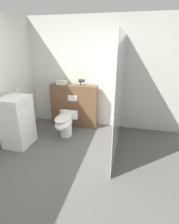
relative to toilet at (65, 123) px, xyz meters
The scene contains 8 objects.
ground_plane 1.46m from the toilet, 75.23° to the right, with size 12.00×12.00×0.00m, color #565451.
wall_back 1.29m from the toilet, 65.72° to the left, with size 8.00×0.06×2.50m.
partition_panel 0.63m from the toilet, 88.46° to the left, with size 1.13×0.23×1.02m.
shower_glass 1.36m from the toilet, ahead, with size 0.04×1.86×2.11m.
toilet is the anchor object (origin of this frame).
sink_vanity 0.96m from the toilet, 147.44° to the right, with size 0.48×0.55×1.14m.
hair_drier 1.04m from the toilet, 70.66° to the left, with size 0.15×0.08×0.15m.
folded_towel 1.01m from the toilet, 114.18° to the left, with size 0.22×0.17×0.09m.
Camera 1 is at (0.96, -1.81, 1.93)m, focal length 28.00 mm.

